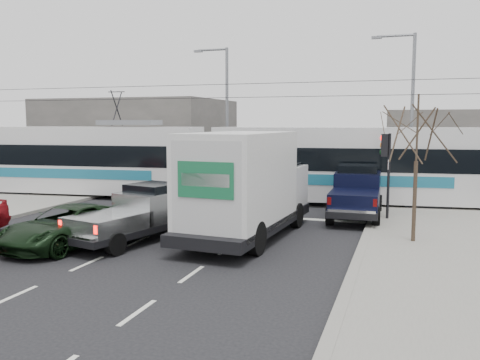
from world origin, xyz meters
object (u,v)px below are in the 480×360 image
(street_lamp_far, at_px, (224,108))
(box_truck, at_px, (246,187))
(bare_tree, at_px, (417,135))
(traffic_signal, at_px, (386,157))
(navy_pickup, at_px, (357,192))
(green_car, at_px, (68,226))
(tram, at_px, (207,162))
(street_lamp_near, at_px, (409,106))
(silver_pickup, at_px, (141,213))

(street_lamp_far, relative_size, box_truck, 1.14)
(bare_tree, bearing_deg, traffic_signal, 105.76)
(street_lamp_far, bearing_deg, navy_pickup, -43.33)
(traffic_signal, height_order, green_car, traffic_signal)
(tram, xyz_separation_m, green_car, (-0.62, -11.14, -1.40))
(bare_tree, bearing_deg, street_lamp_near, 91.42)
(green_car, bearing_deg, navy_pickup, 52.71)
(bare_tree, distance_m, green_car, 12.23)
(street_lamp_far, xyz_separation_m, silver_pickup, (2.47, -15.70, -4.14))
(street_lamp_far, bearing_deg, bare_tree, -48.88)
(street_lamp_far, height_order, tram, street_lamp_far)
(tram, distance_m, green_car, 11.24)
(tram, bearing_deg, traffic_signal, -25.36)
(navy_pickup, bearing_deg, green_car, -138.13)
(traffic_signal, relative_size, green_car, 0.73)
(silver_pickup, distance_m, box_truck, 3.90)
(silver_pickup, height_order, box_truck, box_truck)
(traffic_signal, bearing_deg, street_lamp_far, 138.28)
(traffic_signal, distance_m, box_truck, 6.77)
(traffic_signal, relative_size, tram, 0.12)
(silver_pickup, bearing_deg, street_lamp_near, 70.46)
(tram, xyz_separation_m, silver_pickup, (1.27, -9.55, -1.11))
(bare_tree, distance_m, navy_pickup, 5.81)
(traffic_signal, relative_size, navy_pickup, 0.66)
(box_truck, distance_m, navy_pickup, 6.49)
(silver_pickup, xyz_separation_m, navy_pickup, (6.97, 6.80, 0.15))
(box_truck, bearing_deg, navy_pickup, 61.83)
(traffic_signal, relative_size, street_lamp_far, 0.40)
(bare_tree, bearing_deg, navy_pickup, 117.05)
(traffic_signal, bearing_deg, green_car, -142.30)
(street_lamp_near, distance_m, tram, 11.51)
(street_lamp_far, bearing_deg, street_lamp_near, -9.87)
(navy_pickup, bearing_deg, traffic_signal, -27.75)
(traffic_signal, distance_m, silver_pickup, 10.42)
(street_lamp_near, relative_size, green_car, 1.82)
(street_lamp_near, height_order, green_car, street_lamp_near)
(street_lamp_far, bearing_deg, silver_pickup, -81.05)
(navy_pickup, xyz_separation_m, green_car, (-8.86, -8.38, -0.44))
(bare_tree, xyz_separation_m, silver_pickup, (-9.31, -2.20, -2.82))
(navy_pickup, bearing_deg, street_lamp_near, 71.81)
(box_truck, bearing_deg, tram, 124.41)
(silver_pickup, bearing_deg, street_lamp_far, 112.80)
(street_lamp_near, xyz_separation_m, green_car, (-10.92, -15.29, -4.42))
(bare_tree, xyz_separation_m, navy_pickup, (-2.35, 4.60, -2.67))
(green_car, bearing_deg, bare_tree, 27.96)
(silver_pickup, xyz_separation_m, box_truck, (3.54, 1.35, 0.93))
(bare_tree, bearing_deg, box_truck, -171.61)
(traffic_signal, bearing_deg, box_truck, -133.79)
(box_truck, relative_size, navy_pickup, 1.44)
(box_truck, height_order, green_car, box_truck)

